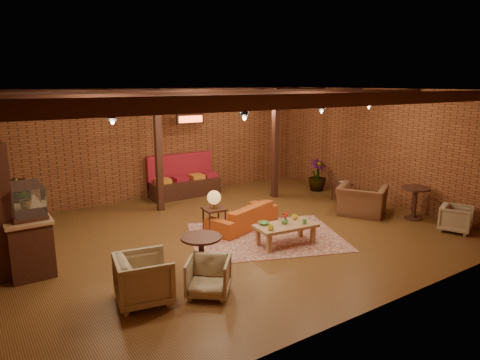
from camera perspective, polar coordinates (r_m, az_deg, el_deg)
floor at (r=9.80m, az=-1.17°, el=-7.15°), size 10.00×10.00×0.00m
ceiling at (r=9.21m, az=-1.26°, el=11.90°), size 10.00×8.00×0.02m
wall_back at (r=12.89m, az=-10.79°, el=4.82°), size 10.00×0.02×3.20m
wall_front at (r=6.45m, az=18.19°, el=-3.60°), size 10.00×0.02×3.20m
wall_right at (r=12.73m, az=18.23°, el=4.30°), size 0.02×8.00×3.20m
ceiling_beams at (r=9.21m, az=-1.26°, el=11.15°), size 9.80×6.40×0.22m
ceiling_pipe at (r=10.61m, az=-5.94°, el=10.07°), size 9.60×0.12×0.12m
post_left at (r=11.38m, az=-10.82°, el=3.77°), size 0.16×0.16×3.20m
post_right at (r=12.59m, az=4.73°, el=4.81°), size 0.16×0.16×3.20m
service_counter at (r=9.19m, az=-27.08°, el=-4.74°), size 0.80×2.50×1.60m
plant_counter at (r=9.28m, az=-26.89°, el=-1.86°), size 0.35×0.39×0.30m
banquette at (r=12.93m, az=-7.36°, el=0.00°), size 2.10×0.70×1.00m
service_sign at (r=12.25m, az=-6.67°, el=8.08°), size 0.86×0.06×0.30m
ceiling_spotlights at (r=9.22m, az=-1.25°, el=9.78°), size 6.40×4.40×0.28m
rug at (r=9.61m, az=3.43°, el=-7.55°), size 3.95×3.51×0.01m
sofa at (r=10.14m, az=0.37°, el=-4.78°), size 2.07×1.34×0.56m
coffee_table at (r=9.09m, az=6.02°, el=-6.21°), size 1.36×0.79×0.70m
side_table_lamp at (r=9.66m, az=-3.48°, el=-2.79°), size 0.52×0.52×0.99m
round_table_left at (r=7.61m, az=-5.18°, el=-9.21°), size 0.71×0.71×0.74m
armchair_a at (r=6.94m, az=-12.70°, el=-12.45°), size 0.91×0.95×0.85m
armchair_b at (r=7.05m, az=-4.22°, el=-12.49°), size 0.91×0.90×0.68m
armchair_right at (r=11.47m, az=15.98°, el=-1.99°), size 1.25×1.40×1.02m
side_table_book at (r=12.60m, az=13.40°, el=-0.55°), size 0.64×0.64×0.57m
round_table_right at (r=11.52m, az=22.30°, el=-2.22°), size 0.70×0.70×0.82m
armchair_far at (r=11.03m, az=26.87°, el=-4.47°), size 0.83×0.81×0.67m
plant_tall at (r=13.54m, az=10.43°, el=4.78°), size 1.71×1.71×3.00m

